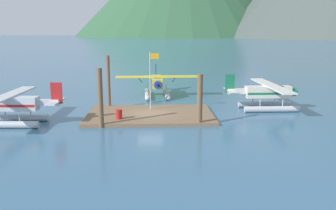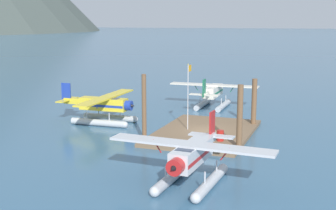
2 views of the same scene
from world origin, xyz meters
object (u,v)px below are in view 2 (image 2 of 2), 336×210
(flagpole, at_px, (188,89))
(fuel_drum, at_px, (220,136))
(seaplane_cream_stbd_fwd, at_px, (213,94))
(seaplane_silver_port_aft, at_px, (192,160))
(seaplane_yellow_bow_centre, at_px, (104,108))

(flagpole, distance_m, fuel_drum, 5.79)
(flagpole, height_order, fuel_drum, flagpole)
(flagpole, distance_m, seaplane_cream_stbd_fwd, 12.72)
(fuel_drum, distance_m, seaplane_silver_port_aft, 9.64)
(seaplane_cream_stbd_fwd, bearing_deg, seaplane_yellow_bow_centre, 145.83)
(flagpole, height_order, seaplane_silver_port_aft, flagpole)
(seaplane_yellow_bow_centre, xyz_separation_m, seaplane_cream_stbd_fwd, (11.81, -8.02, 0.00))
(fuel_drum, bearing_deg, flagpole, 51.29)
(seaplane_yellow_bow_centre, height_order, seaplane_cream_stbd_fwd, same)
(fuel_drum, bearing_deg, seaplane_yellow_bow_centre, 74.03)
(flagpole, distance_m, seaplane_yellow_bow_centre, 9.28)
(fuel_drum, distance_m, seaplane_yellow_bow_centre, 13.19)
(fuel_drum, xyz_separation_m, seaplane_yellow_bow_centre, (3.62, 12.66, 0.84))
(seaplane_silver_port_aft, bearing_deg, seaplane_cream_stbd_fwd, 11.66)
(fuel_drum, height_order, seaplane_silver_port_aft, seaplane_silver_port_aft)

